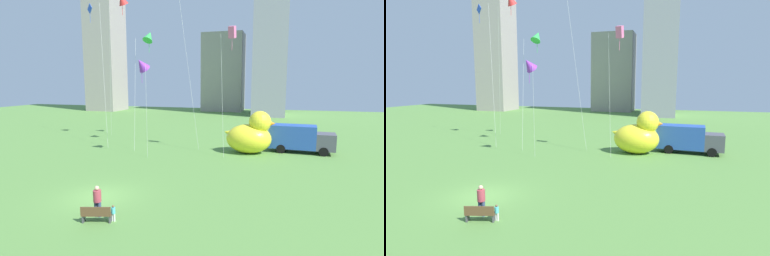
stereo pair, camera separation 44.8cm
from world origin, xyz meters
TOP-DOWN VIEW (x-y plane):
  - ground_plane at (0.00, 0.00)m, footprint 140.00×140.00m
  - park_bench at (2.01, -3.24)m, footprint 1.62×0.87m
  - person_adult at (1.66, -2.57)m, footprint 0.43×0.43m
  - person_child at (2.77, -2.84)m, footprint 0.22×0.22m
  - giant_inflatable_duck at (7.97, 15.29)m, footprint 5.31×3.41m
  - box_truck at (12.85, 17.09)m, footprint 6.64×2.71m
  - city_skyline at (-8.37, 57.16)m, footprint 49.49×17.24m
  - kite_red at (-7.07, 16.67)m, footprint 4.08×4.20m
  - kite_pink at (6.11, 13.87)m, footprint 1.57×1.69m
  - kite_blue at (-12.60, 18.96)m, footprint 3.66×3.63m
  - kite_purple at (-1.69, 10.22)m, footprint 1.61×1.86m
  - kite_green at (-3.12, 15.12)m, footprint 2.80×3.14m

SIDE VIEW (x-z plane):
  - ground_plane at x=0.00m, z-range 0.00..0.00m
  - park_bench at x=2.01m, z-range 0.02..0.92m
  - person_child at x=2.77m, z-range 0.05..0.93m
  - person_adult at x=1.66m, z-range 0.09..1.83m
  - box_truck at x=12.85m, z-range 0.03..2.88m
  - giant_inflatable_duck at x=7.97m, z-range -0.33..4.07m
  - kite_purple at x=-1.69m, z-range 4.05..13.74m
  - kite_pink at x=6.11m, z-range 5.62..18.25m
  - kite_green at x=-3.12m, z-range 5.68..18.61m
  - kite_blue at x=-12.60m, z-range 6.91..24.02m
  - kite_red at x=-7.07m, z-range 7.89..25.26m
  - city_skyline at x=-8.37m, z-range -2.71..38.47m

